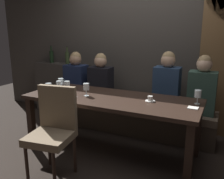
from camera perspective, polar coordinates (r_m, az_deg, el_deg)
The scene contains 21 objects.
ground at distance 3.33m, azimuth -0.21°, elevation -14.18°, with size 9.00×9.00×0.00m, color black.
back_wall_tiled at distance 4.07m, azimuth 7.45°, elevation 12.87°, with size 6.00×0.12×3.00m, color #423D38.
back_counter at distance 4.77m, azimuth -11.64°, elevation 0.40°, with size 1.10×0.28×0.95m, color #38342F.
dining_table at distance 3.07m, azimuth -0.22°, elevation -3.40°, with size 2.20×0.84×0.74m.
banquette_bench at distance 3.82m, azimuth 4.38°, elevation -6.63°, with size 2.50×0.44×0.45m.
chair_near_side at distance 2.71m, azimuth -13.65°, elevation -8.38°, with size 0.50×0.50×0.98m.
diner_redhead at distance 4.14m, azimuth -8.49°, elevation 3.24°, with size 0.36×0.24×0.76m.
diner_bearded at distance 3.90m, azimuth -2.68°, elevation 2.68°, with size 0.36×0.24×0.76m.
diner_far_end at distance 3.52m, azimuth 12.84°, elevation 1.69°, with size 0.36×0.24×0.83m.
diner_near_end at distance 3.45m, azimuth 20.54°, elevation 0.66°, with size 0.36×0.24×0.80m.
wine_bottle_dark_red at distance 4.81m, azimuth -14.07°, elevation 7.59°, with size 0.08×0.08×0.33m.
wine_bottle_pale_label at distance 4.55m, azimuth -10.49°, elevation 7.43°, with size 0.08×0.08×0.33m.
wine_glass_end_right at distance 3.10m, azimuth -6.10°, elevation 0.51°, with size 0.08×0.08×0.16m.
wine_glass_far_left at distance 3.27m, azimuth -10.58°, elevation 1.14°, with size 0.08×0.08×0.16m.
wine_glass_center_front at distance 3.31m, azimuth -12.39°, elevation 1.18°, with size 0.08×0.08×0.16m.
wine_glass_far_right at distance 3.47m, azimuth -11.96°, elevation 1.74°, with size 0.08×0.08×0.16m.
wine_glass_end_left at distance 2.92m, azimuth 19.60°, elevation -1.10°, with size 0.08×0.08×0.16m.
wine_glass_center_back at distance 3.20m, azimuth -14.72°, elevation 0.54°, with size 0.08×0.08×0.16m.
espresso_cup at distance 2.91m, azimuth 8.98°, elevation -2.26°, with size 0.12×0.12×0.06m.
fork_on_table at distance 3.01m, azimuth -8.85°, elevation -2.14°, with size 0.02×0.17×0.01m, color silver.
folded_napkin at distance 2.77m, azimuth 18.57°, elevation -4.13°, with size 0.11×0.10×0.01m, color silver.
Camera 1 is at (1.28, -2.64, 1.57)m, focal length 38.76 mm.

